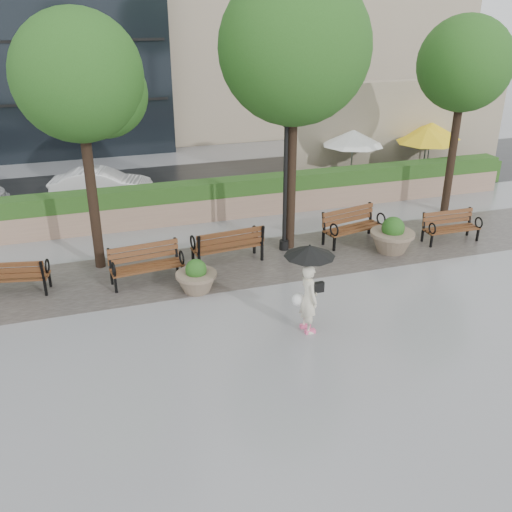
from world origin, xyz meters
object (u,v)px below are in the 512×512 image
object	(u,v)px
bench_4	(450,233)
bench_2	(228,252)
bench_1	(147,272)
lamppost	(285,195)
planter_left	(196,279)
planter_right	(392,238)
pedestrian	(309,280)
bench_0	(12,283)
bench_3	(352,233)
car_right	(102,185)

from	to	relation	value
bench_4	bench_2	bearing A→B (deg)	175.47
bench_1	lamppost	size ratio (longest dim) A/B	0.50
planter_left	planter_right	distance (m)	6.24
planter_right	pedestrian	world-z (taller)	pedestrian
planter_right	lamppost	world-z (taller)	lamppost
bench_0	bench_3	distance (m)	9.97
bench_1	planter_left	xyz separation A→B (m)	(1.15, -0.91, 0.05)
bench_1	bench_2	size ratio (longest dim) A/B	0.94
bench_2	pedestrian	size ratio (longest dim) A/B	1.00
planter_left	bench_1	bearing A→B (deg)	141.54
bench_1	bench_3	world-z (taller)	bench_3
bench_0	lamppost	distance (m)	7.86
bench_1	lamppost	distance (m)	4.63
planter_left	bench_4	bearing A→B (deg)	5.94
bench_3	car_right	size ratio (longest dim) A/B	0.55
planter_left	planter_right	size ratio (longest dim) A/B	0.82
bench_2	bench_3	bearing A→B (deg)	178.25
bench_1	planter_right	xyz separation A→B (m)	(7.34, -0.18, 0.13)
bench_1	bench_4	distance (m)	9.52
bench_0	car_right	world-z (taller)	car_right
car_right	bench_1	bearing A→B (deg)	-162.20
planter_right	bench_3	bearing A→B (deg)	127.09
planter_right	lamppost	size ratio (longest dim) A/B	0.33
bench_4	car_right	distance (m)	12.64
bench_3	planter_left	bearing A→B (deg)	-174.57
bench_2	car_right	distance (m)	7.57
bench_3	bench_4	distance (m)	3.10
bench_4	planter_right	bearing A→B (deg)	-175.91
pedestrian	planter_left	bearing A→B (deg)	33.61
bench_1	planter_right	size ratio (longest dim) A/B	1.51
bench_1	pedestrian	xyz separation A→B (m)	(3.15, -3.60, 0.97)
bench_1	planter_left	size ratio (longest dim) A/B	1.85
planter_right	lamppost	xyz separation A→B (m)	(-3.05, 1.15, 1.31)
car_right	pedestrian	world-z (taller)	pedestrian
bench_3	pedestrian	xyz separation A→B (m)	(-3.41, -4.46, 0.96)
bench_4	planter_right	xyz separation A→B (m)	(-2.18, -0.14, 0.15)
car_right	pedestrian	xyz separation A→B (m)	(3.76, -11.11, 0.65)
bench_0	lamppost	world-z (taller)	lamppost
planter_right	bench_4	bearing A→B (deg)	3.63
bench_0	bench_4	distance (m)	12.94
bench_3	pedestrian	world-z (taller)	pedestrian
bench_3	planter_left	world-z (taller)	bench_3
bench_2	planter_right	world-z (taller)	planter_right
pedestrian	bench_3	bearing A→B (deg)	-40.43
bench_1	bench_2	world-z (taller)	bench_2
bench_1	lamppost	bearing A→B (deg)	6.48
bench_2	planter_right	xyz separation A→B (m)	(4.93, -0.76, 0.11)
bench_2	planter_left	xyz separation A→B (m)	(-1.26, -1.49, 0.03)
lamppost	pedestrian	world-z (taller)	lamppost
bench_4	car_right	world-z (taller)	car_right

